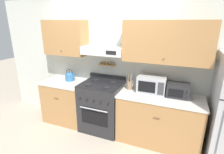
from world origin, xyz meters
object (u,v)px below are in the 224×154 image
object	(u,v)px
tea_kettle	(70,76)
toaster_oven	(178,90)
utensil_crock	(129,85)
stove_range	(102,107)
microwave	(152,84)

from	to	relation	value
tea_kettle	toaster_oven	bearing A→B (deg)	-0.04
utensil_crock	toaster_oven	xyz separation A→B (m)	(0.84, -0.00, 0.03)
stove_range	toaster_oven	size ratio (longest dim) A/B	3.01
microwave	utensil_crock	size ratio (longest dim) A/B	1.59
tea_kettle	microwave	world-z (taller)	microwave
tea_kettle	microwave	xyz separation A→B (m)	(1.72, 0.02, 0.05)
stove_range	utensil_crock	bearing A→B (deg)	12.97
microwave	toaster_oven	bearing A→B (deg)	-2.55
tea_kettle	microwave	distance (m)	1.72
stove_range	toaster_oven	bearing A→B (deg)	4.96
tea_kettle	microwave	size ratio (longest dim) A/B	0.52
utensil_crock	toaster_oven	size ratio (longest dim) A/B	0.86
toaster_oven	tea_kettle	bearing A→B (deg)	179.96
stove_range	microwave	bearing A→B (deg)	8.47
stove_range	toaster_oven	distance (m)	1.46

